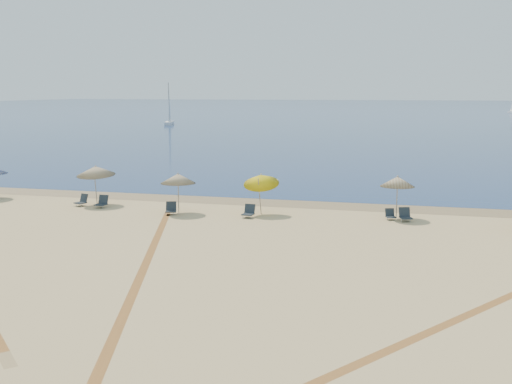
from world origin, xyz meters
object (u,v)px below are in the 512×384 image
Objects in this scene: chair_2 at (82,201)px; chair_6 at (390,215)px; umbrella_1 at (96,171)px; chair_3 at (102,202)px; chair_4 at (171,209)px; chair_5 at (249,212)px; umbrella_4 at (398,182)px; chair_7 at (405,215)px; umbrella_2 at (178,179)px; umbrella_3 at (261,179)px; sailboat_0 at (169,112)px.

chair_2 reaches higher than chair_6.
umbrella_1 is 2.11m from chair_3.
chair_6 is at bearing 23.87° from chair_2.
chair_4 is 12.19m from chair_6.
chair_3 reaches higher than chair_5.
umbrella_4 reaches higher than chair_3.
chair_4 is at bearing 167.04° from chair_7.
umbrella_4 reaches higher than chair_7.
umbrella_2 reaches higher than chair_4.
chair_2 is at bearing 175.87° from chair_3.
chair_3 is (-5.03, 0.38, -1.66)m from umbrella_2.
chair_4 is 4.50m from chair_5.
umbrella_1 is at bearing 145.08° from chair_4.
umbrella_3 is 2.99× the size of chair_2.
umbrella_3 is at bearing -2.84° from chair_4.
chair_6 is (16.85, 0.70, -0.06)m from chair_3.
umbrella_3 is 0.31× the size of sailboat_0.
umbrella_3 reaches higher than chair_7.
umbrella_4 is 3.39× the size of chair_6.
chair_5 is at bearing -8.35° from umbrella_1.
chair_3 is at bearing -176.11° from umbrella_4.
chair_5 is 1.09× the size of chair_6.
umbrella_2 is 6.73m from chair_2.
chair_7 is 0.10× the size of sailboat_0.
chair_5 is (-0.43, -1.06, -1.67)m from umbrella_3.
umbrella_3 is 3.39× the size of chair_5.
chair_3 is at bearing -86.86° from sailboat_0.
chair_2 is 1.04× the size of chair_4.
umbrella_4 is 2.87× the size of chair_4.
umbrella_2 reaches higher than chair_3.
umbrella_1 reaches higher than chair_2.
chair_7 is at bearing -1.08° from umbrella_1.
chair_4 is 1.09× the size of chair_5.
chair_3 is 89.26m from sailboat_0.
umbrella_2 is at bearing -83.97° from sailboat_0.
chair_4 is (6.23, -1.11, -0.00)m from chair_2.
umbrella_4 is at bearing 19.28° from chair_5.
umbrella_2 is at bearing -11.87° from umbrella_1.
umbrella_3 reaches higher than chair_2.
umbrella_1 is at bearing -178.97° from umbrella_4.
umbrella_3 reaches higher than chair_6.
chair_3 is at bearing 151.82° from chair_4.
umbrella_4 is at bearing 1.03° from umbrella_1.
chair_3 is at bearing -46.66° from umbrella_1.
umbrella_2 is 0.28× the size of sailboat_0.
chair_6 is at bearing 2.16° from umbrella_3.
umbrella_2 reaches higher than chair_7.
umbrella_1 is at bearing 178.10° from chair_5.
sailboat_0 is (-47.47, 83.61, 2.23)m from chair_7.
umbrella_1 is at bearing -87.16° from sailboat_0.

